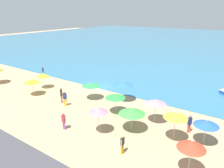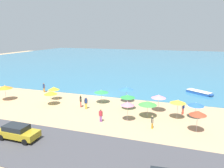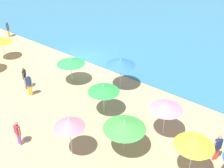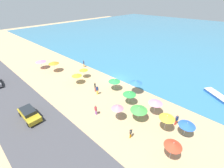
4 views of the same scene
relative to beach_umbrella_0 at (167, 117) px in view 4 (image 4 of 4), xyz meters
name	(u,v)px [view 4 (image 4 of 4)]	position (x,y,z in m)	size (l,w,h in m)	color
ground_plane	(118,79)	(-13.78, 6.43, -2.32)	(160.00, 160.00, 0.00)	tan
sea	(198,36)	(-13.78, 61.43, -2.29)	(150.00, 110.00, 0.05)	teal
coastal_road	(33,125)	(-13.78, -11.57, -2.29)	(80.00, 8.00, 0.06)	#414146
beach_umbrella_0	(167,117)	(0.00, 0.00, 0.00)	(2.00, 2.00, 2.59)	#B2B2B7
beach_umbrella_1	(83,69)	(-19.75, 2.14, -0.41)	(1.83, 1.83, 2.21)	#B2B2B7
beach_umbrella_2	(173,145)	(2.26, -3.35, -0.05)	(1.87, 1.87, 2.58)	#B2B2B7
beach_umbrella_3	(114,81)	(-11.63, 2.99, -0.42)	(2.25, 2.25, 2.16)	#B2B2B7
beach_umbrella_4	(136,82)	(-8.08, 4.77, -0.10)	(2.32, 2.32, 2.52)	#B2B2B7
beach_umbrella_5	(77,75)	(-18.67, -0.38, -0.39)	(1.99, 1.99, 2.25)	#B2B2B7
beach_umbrella_6	(41,61)	(-31.09, -1.93, -0.43)	(2.42, 2.42, 2.15)	#B2B2B7
beach_umbrella_7	(139,109)	(-3.74, -0.66, -0.40)	(2.42, 2.42, 2.23)	#B2B2B7
beach_umbrella_8	(129,93)	(-6.97, 1.43, -0.36)	(2.14, 2.14, 2.22)	#B2B2B7
beach_umbrella_9	(54,63)	(-27.17, -0.66, -0.11)	(2.41, 2.41, 2.52)	#B2B2B7
beach_umbrella_10	(156,102)	(-2.65, 1.98, -0.13)	(2.06, 2.06, 2.47)	#B2B2B7
beach_umbrella_11	(118,107)	(-5.90, -2.74, -0.03)	(1.73, 1.73, 2.59)	#B2B2B7
beach_umbrella_12	(187,124)	(2.22, 0.96, -0.43)	(2.03, 2.03, 2.15)	#B2B2B7
bather_0	(97,90)	(-12.75, -0.36, -1.30)	(0.51, 0.37, 1.81)	yellow
bather_1	(177,119)	(0.70, 1.95, -1.34)	(0.37, 0.51, 1.74)	#EB4F3C
bather_2	(84,63)	(-24.23, 5.59, -1.36)	(0.54, 0.33, 1.71)	orange
bather_3	(96,109)	(-8.95, -4.09, -1.38)	(0.57, 0.25, 1.67)	purple
bather_4	(131,132)	(-2.58, -4.03, -1.43)	(0.29, 0.56, 1.59)	orange
bather_5	(95,86)	(-13.81, 0.06, -1.29)	(0.40, 0.46, 1.83)	#F04037
parked_car_3	(29,114)	(-15.37, -11.18, -1.46)	(4.38, 1.92, 1.51)	#AE9321
skiff_nearshore	(217,95)	(3.31, 13.45, -2.00)	(4.65, 3.73, 0.53)	#2552A2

